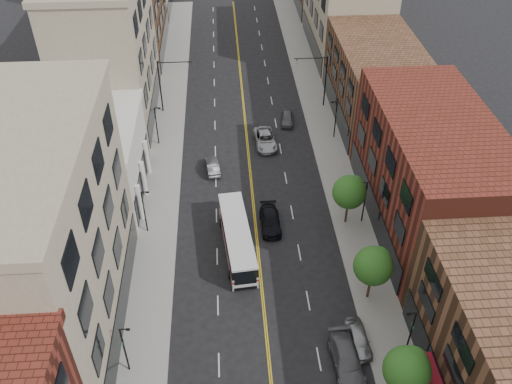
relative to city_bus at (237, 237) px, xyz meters
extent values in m
cube|color=gray|center=(-8.00, 14.17, -1.55)|extent=(4.00, 110.00, 0.15)
cube|color=gray|center=(12.00, 14.17, -1.55)|extent=(4.00, 110.00, 0.15)
cube|color=gray|center=(-15.00, -7.83, 7.37)|extent=(10.00, 22.00, 18.00)
cube|color=silver|center=(-15.00, 10.17, 2.37)|extent=(10.00, 14.00, 8.00)
cube|color=gray|center=(-15.00, 27.17, 7.37)|extent=(10.00, 20.00, 18.00)
cube|color=brown|center=(-15.00, 47.17, 5.87)|extent=(10.00, 20.00, 15.00)
cube|color=#5A2217|center=(19.00, 3.17, 4.37)|extent=(10.00, 22.00, 12.00)
cube|color=brown|center=(19.00, 24.17, 3.37)|extent=(10.00, 20.00, 10.00)
cube|color=gray|center=(19.00, 45.17, 5.37)|extent=(10.00, 22.00, 14.00)
sphere|color=#1F5618|center=(11.30, -16.83, 2.41)|extent=(3.40, 3.40, 3.40)
sphere|color=#1F5618|center=(11.80, -16.43, 2.92)|extent=(2.04, 2.04, 2.04)
cylinder|color=black|center=(11.30, -6.83, -0.23)|extent=(0.22, 0.22, 2.50)
sphere|color=#1F5618|center=(11.30, -6.83, 2.41)|extent=(3.40, 3.40, 3.40)
sphere|color=#1F5618|center=(11.80, -6.43, 2.92)|extent=(2.04, 2.04, 2.04)
cylinder|color=black|center=(11.30, 3.17, -0.23)|extent=(0.22, 0.22, 2.50)
sphere|color=#1F5618|center=(11.30, 3.17, 2.41)|extent=(3.40, 3.40, 3.40)
sphere|color=#1F5618|center=(11.80, 3.57, 2.92)|extent=(2.04, 2.04, 2.04)
cylinder|color=black|center=(-9.00, -12.83, 1.02)|extent=(0.14, 0.14, 5.00)
cylinder|color=black|center=(-8.65, -12.83, 3.52)|extent=(0.70, 0.10, 0.10)
cube|color=black|center=(-8.40, -12.83, 3.47)|extent=(0.28, 0.14, 0.14)
cube|color=#19592D|center=(-9.00, -12.83, 1.92)|extent=(0.04, 0.55, 0.35)
cylinder|color=black|center=(-9.00, 3.17, 1.02)|extent=(0.14, 0.14, 5.00)
cylinder|color=black|center=(-8.65, 3.17, 3.52)|extent=(0.70, 0.10, 0.10)
cube|color=black|center=(-8.40, 3.17, 3.47)|extent=(0.28, 0.14, 0.14)
cube|color=#19592D|center=(-9.00, 3.17, 1.92)|extent=(0.04, 0.55, 0.35)
cylinder|color=black|center=(-9.00, 19.17, 1.02)|extent=(0.14, 0.14, 5.00)
cylinder|color=black|center=(-8.65, 19.17, 3.52)|extent=(0.70, 0.10, 0.10)
cube|color=black|center=(-8.40, 19.17, 3.47)|extent=(0.28, 0.14, 0.14)
cube|color=#19592D|center=(-9.00, 19.17, 1.92)|extent=(0.04, 0.55, 0.35)
cylinder|color=black|center=(13.00, -12.83, 1.02)|extent=(0.14, 0.14, 5.00)
cylinder|color=black|center=(12.65, -12.83, 3.52)|extent=(0.70, 0.10, 0.10)
cube|color=black|center=(12.40, -12.83, 3.47)|extent=(0.28, 0.14, 0.14)
cube|color=#19592D|center=(13.00, -12.83, 1.92)|extent=(0.04, 0.55, 0.35)
cylinder|color=black|center=(13.00, 3.17, 1.02)|extent=(0.14, 0.14, 5.00)
cylinder|color=black|center=(12.65, 3.17, 3.52)|extent=(0.70, 0.10, 0.10)
cube|color=black|center=(12.40, 3.17, 3.47)|extent=(0.28, 0.14, 0.14)
cube|color=#19592D|center=(13.00, 3.17, 1.92)|extent=(0.04, 0.55, 0.35)
cylinder|color=black|center=(13.00, 19.17, 1.02)|extent=(0.14, 0.14, 5.00)
cylinder|color=black|center=(12.65, 19.17, 3.52)|extent=(0.70, 0.10, 0.10)
cube|color=black|center=(12.40, 19.17, 3.47)|extent=(0.28, 0.14, 0.14)
cube|color=#19592D|center=(13.00, 19.17, 1.92)|extent=(0.04, 0.55, 0.35)
cylinder|color=black|center=(-9.00, 27.17, 2.12)|extent=(0.18, 0.18, 7.20)
cylinder|color=black|center=(-6.80, 27.17, 5.52)|extent=(4.40, 0.12, 0.12)
imported|color=black|center=(-5.00, 27.17, 5.12)|extent=(0.15, 0.18, 0.90)
cylinder|color=black|center=(13.00, 27.17, 2.12)|extent=(0.18, 0.18, 7.20)
cylinder|color=black|center=(10.80, 27.17, 5.52)|extent=(4.40, 0.12, 0.12)
imported|color=black|center=(9.00, 27.17, 5.12)|extent=(0.15, 0.18, 0.90)
cube|color=silver|center=(0.00, 0.01, -0.14)|extent=(3.40, 11.03, 2.62)
cube|color=black|center=(0.00, 0.01, 0.50)|extent=(3.44, 11.07, 0.95)
cube|color=#A10B15|center=(0.00, 0.01, -0.41)|extent=(3.44, 11.07, 0.20)
cube|color=black|center=(0.53, -5.41, 0.09)|extent=(1.99, 0.25, 1.45)
cylinder|color=black|center=(-0.84, -3.71, -1.20)|extent=(0.34, 0.89, 0.87)
cylinder|color=black|center=(1.54, -3.47, -1.20)|extent=(0.34, 0.89, 0.87)
cylinder|color=black|center=(-1.54, 3.49, -1.20)|extent=(0.34, 0.89, 0.87)
cylinder|color=black|center=(0.83, 3.73, -1.20)|extent=(0.34, 0.89, 0.87)
imported|color=#56555B|center=(8.02, -13.59, -0.84)|extent=(2.49, 5.56, 1.58)
imported|color=#9C9EA3|center=(9.40, -11.65, -0.93)|extent=(1.85, 4.16, 1.39)
imported|color=#4C4C51|center=(-2.35, 13.16, -0.97)|extent=(1.88, 4.13, 1.31)
imported|color=black|center=(3.50, 3.17, -0.92)|extent=(2.09, 4.94, 1.42)
imported|color=#A3A6AB|center=(4.20, 18.18, -0.87)|extent=(2.93, 5.67, 1.53)
imported|color=#515257|center=(7.50, 23.15, -0.96)|extent=(2.03, 4.08, 1.33)
camera|label=1|loc=(-0.75, -37.84, 35.95)|focal=38.00mm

